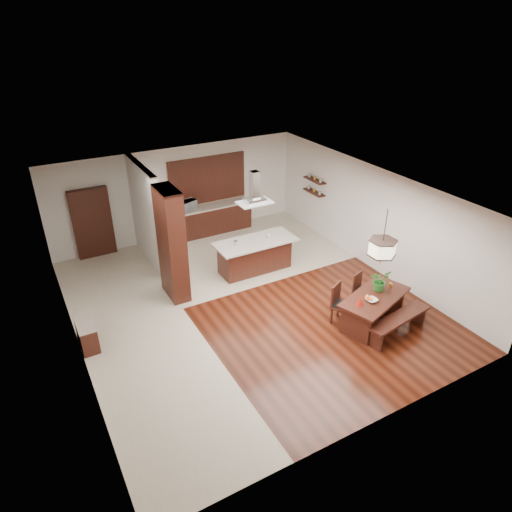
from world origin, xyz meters
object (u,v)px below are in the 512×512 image
fruit_bowl (372,300)px  kitchen_island (255,255)px  dining_bench (398,325)px  range_hood (255,188)px  foliage_plant (380,281)px  pendant_lantern (384,237)px  microwave (187,205)px  dining_chair_left (343,304)px  dining_chair_right (363,291)px  hallway_console (87,334)px  island_cup (269,236)px  dining_table (374,303)px

fruit_bowl → kitchen_island: kitchen_island is taller
dining_bench → range_hood: (-1.41, 4.15, 2.22)m
foliage_plant → dining_bench: bearing=-92.6°
pendant_lantern → microwave: bearing=107.5°
dining_bench → fruit_bowl: 0.84m
dining_chair_left → kitchen_island: size_ratio=0.44×
dining_chair_left → fruit_bowl: 0.70m
dining_chair_right → fruit_bowl: bearing=-139.4°
foliage_plant → range_hood: bearing=113.2°
dining_bench → fruit_bowl: (-0.42, 0.49, 0.53)m
hallway_console → microwave: size_ratio=1.55×
pendant_lantern → island_cup: (-0.77, 3.47, -1.26)m
dining_table → island_cup: 3.58m
hallway_console → dining_table: size_ratio=0.44×
dining_chair_right → kitchen_island: size_ratio=0.39×
dining_table → microwave: (-2.03, 6.44, 0.55)m
dining_bench → pendant_lantern: 2.10m
island_cup → dining_chair_left: bearing=-86.9°
dining_chair_left → dining_chair_right: (0.85, 0.29, -0.05)m
hallway_console → dining_chair_right: dining_chair_right is taller
fruit_bowl → range_hood: (-0.98, 3.65, 1.68)m
hallway_console → dining_chair_left: (5.40, -2.03, 0.18)m
range_hood → dining_table: bearing=-71.3°
dining_chair_right → pendant_lantern: bearing=-129.5°
dining_bench → hallway_console: bearing=154.0°
range_hood → microwave: range_hood is taller
dining_chair_right → range_hood: 3.79m
hallway_console → pendant_lantern: bearing=-21.9°
island_cup → dining_bench: bearing=-76.5°
fruit_bowl → island_cup: 3.64m
range_hood → island_cup: bearing=-8.6°
foliage_plant → range_hood: (-1.44, 3.36, 1.46)m
dining_table → dining_chair_right: dining_chair_right is taller
dining_bench → foliage_plant: 1.09m
pendant_lantern → foliage_plant: size_ratio=2.59×
foliage_plant → microwave: bearing=109.9°
dining_chair_right → dining_bench: bearing=-110.7°
dining_chair_left → dining_bench: bearing=-76.7°
dining_chair_left → island_cup: 3.13m
dining_bench → fruit_bowl: bearing=130.7°
hallway_console → pendant_lantern: pendant_lantern is taller
microwave → hallway_console: bearing=-158.1°
hallway_console → dining_chair_right: (6.25, -1.74, 0.13)m
kitchen_island → dining_table: bearing=-71.2°
kitchen_island → range_hood: range_hood is taller
fruit_bowl → range_hood: bearing=105.0°
pendant_lantern → range_hood: (-1.20, 3.53, 0.22)m
dining_table → dining_chair_left: dining_chair_left is taller
island_cup → microwave: size_ratio=0.22×
dining_table → island_cup: size_ratio=15.98×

